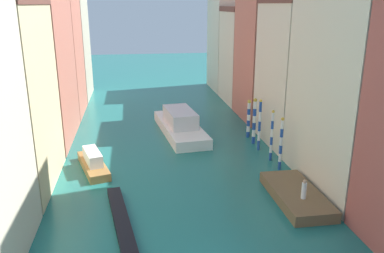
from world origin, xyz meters
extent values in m
plane|color=#1E6B66|center=(0.00, 24.50, 0.00)|extent=(154.00, 154.00, 0.00)
cube|color=#C6705B|center=(-13.68, 25.66, 9.08)|extent=(7.28, 11.83, 18.16)
cube|color=#C6705B|center=(-13.68, 36.35, 8.42)|extent=(7.28, 9.02, 16.84)
cube|color=#BCB299|center=(-13.68, 46.36, 10.17)|extent=(7.28, 10.02, 20.34)
cube|color=beige|center=(13.68, 10.57, 10.42)|extent=(7.28, 11.22, 20.85)
cube|color=beige|center=(13.68, 20.96, 7.03)|extent=(7.28, 9.15, 14.05)
cube|color=brown|center=(13.68, 20.96, 14.31)|extent=(7.43, 9.33, 0.52)
cube|color=#C6705B|center=(13.68, 30.55, 7.73)|extent=(7.28, 8.92, 15.45)
cube|color=beige|center=(13.68, 39.59, 6.49)|extent=(7.28, 8.92, 12.98)
cube|color=brown|center=(13.68, 39.59, 13.34)|extent=(7.43, 9.10, 0.72)
cube|color=beige|center=(13.68, 49.03, 7.86)|extent=(7.28, 9.41, 15.73)
cube|color=brown|center=(8.13, 8.32, 0.40)|extent=(3.22, 7.32, 0.80)
cylinder|color=white|center=(8.10, 7.07, 1.39)|extent=(0.36, 0.36, 1.18)
sphere|color=tan|center=(8.10, 7.07, 2.11)|extent=(0.26, 0.26, 0.26)
cylinder|color=#1E479E|center=(8.98, 13.98, 0.38)|extent=(0.27, 0.27, 0.76)
cylinder|color=white|center=(8.98, 13.98, 1.13)|extent=(0.27, 0.27, 0.76)
cylinder|color=#1E479E|center=(8.98, 13.98, 1.89)|extent=(0.27, 0.27, 0.76)
cylinder|color=white|center=(8.98, 13.98, 2.65)|extent=(0.27, 0.27, 0.76)
cylinder|color=#1E479E|center=(8.98, 13.98, 3.40)|extent=(0.27, 0.27, 0.76)
cylinder|color=white|center=(8.98, 13.98, 4.16)|extent=(0.27, 0.27, 0.76)
sphere|color=gold|center=(8.98, 13.98, 4.64)|extent=(0.30, 0.30, 0.30)
cylinder|color=#1E479E|center=(8.92, 16.18, 0.38)|extent=(0.24, 0.24, 0.77)
cylinder|color=white|center=(8.92, 16.18, 1.15)|extent=(0.24, 0.24, 0.77)
cylinder|color=#1E479E|center=(8.92, 16.18, 1.92)|extent=(0.24, 0.24, 0.77)
cylinder|color=white|center=(8.92, 16.18, 2.69)|extent=(0.24, 0.24, 0.77)
cylinder|color=#1E479E|center=(8.92, 16.18, 3.46)|extent=(0.24, 0.24, 0.77)
cylinder|color=white|center=(8.92, 16.18, 4.23)|extent=(0.24, 0.24, 0.77)
sphere|color=gold|center=(8.92, 16.18, 4.71)|extent=(0.27, 0.27, 0.27)
cylinder|color=#1E479E|center=(8.69, 19.03, 0.49)|extent=(0.26, 0.26, 0.99)
cylinder|color=white|center=(8.69, 19.03, 1.48)|extent=(0.26, 0.26, 0.99)
cylinder|color=#1E479E|center=(8.69, 19.03, 2.47)|extent=(0.26, 0.26, 0.99)
cylinder|color=white|center=(8.69, 19.03, 3.46)|extent=(0.26, 0.26, 0.99)
cylinder|color=#1E479E|center=(8.69, 19.03, 4.45)|extent=(0.26, 0.26, 0.99)
sphere|color=gold|center=(8.69, 19.03, 5.05)|extent=(0.28, 0.28, 0.28)
cylinder|color=#1E479E|center=(8.77, 20.99, 0.38)|extent=(0.36, 0.36, 0.75)
cylinder|color=white|center=(8.77, 20.99, 1.13)|extent=(0.36, 0.36, 0.75)
cylinder|color=#1E479E|center=(8.77, 20.99, 1.88)|extent=(0.36, 0.36, 0.75)
cylinder|color=white|center=(8.77, 20.99, 2.63)|extent=(0.36, 0.36, 0.75)
cylinder|color=#1E479E|center=(8.77, 20.99, 3.38)|extent=(0.36, 0.36, 0.75)
cylinder|color=white|center=(8.77, 20.99, 4.13)|extent=(0.36, 0.36, 0.75)
sphere|color=gold|center=(8.77, 20.99, 4.65)|extent=(0.39, 0.39, 0.39)
cylinder|color=#1E479E|center=(8.78, 23.02, 0.32)|extent=(0.36, 0.36, 0.64)
cylinder|color=white|center=(8.78, 23.02, 0.97)|extent=(0.36, 0.36, 0.64)
cylinder|color=#1E479E|center=(8.78, 23.02, 1.61)|extent=(0.36, 0.36, 0.64)
cylinder|color=white|center=(8.78, 23.02, 2.25)|extent=(0.36, 0.36, 0.64)
cylinder|color=#1E479E|center=(8.78, 23.02, 2.90)|extent=(0.36, 0.36, 0.64)
cylinder|color=white|center=(8.78, 23.02, 3.54)|extent=(0.36, 0.36, 0.64)
sphere|color=gold|center=(8.78, 23.02, 4.01)|extent=(0.39, 0.39, 0.39)
cube|color=white|center=(1.61, 25.50, 0.56)|extent=(5.08, 12.67, 1.11)
cube|color=silver|center=(1.61, 25.50, 1.92)|extent=(3.44, 6.16, 1.62)
cube|color=black|center=(-4.55, 6.07, 0.25)|extent=(2.51, 10.93, 0.51)
cube|color=olive|center=(-7.25, 16.50, 0.35)|extent=(3.37, 6.57, 0.70)
cube|color=silver|center=(-7.25, 16.50, 1.22)|extent=(2.03, 3.64, 1.04)
camera|label=1|loc=(-3.58, -16.70, 13.96)|focal=36.98mm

